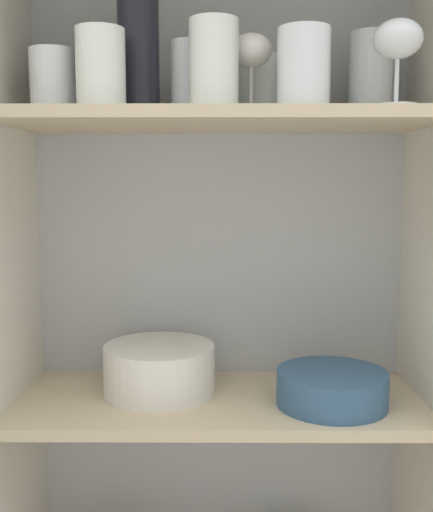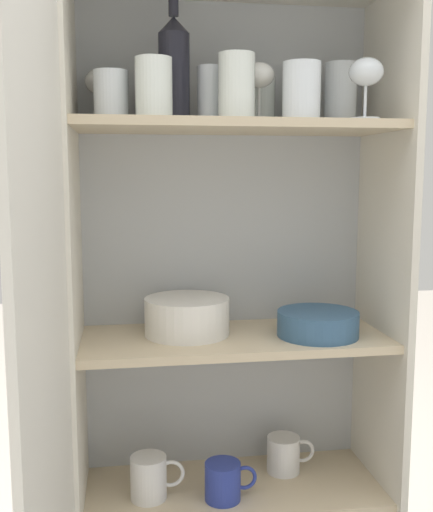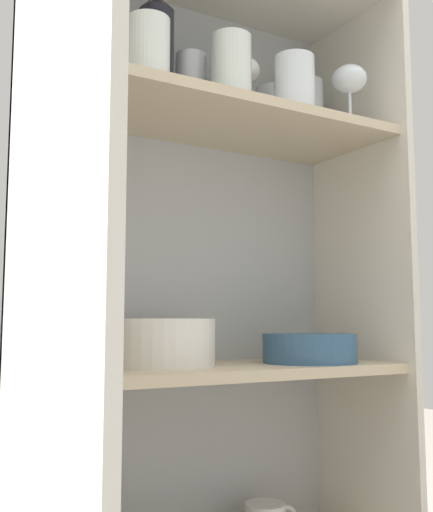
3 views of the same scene
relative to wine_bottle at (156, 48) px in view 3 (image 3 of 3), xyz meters
name	(u,v)px [view 3 (image 3 of 3)]	position (x,y,z in m)	size (l,w,h in m)	color
cupboard_back_panel	(183,341)	(0.14, 0.15, -0.58)	(0.76, 0.02, 1.53)	#B2B7BC
cupboard_side_left	(25,347)	(-0.23, -0.01, -0.58)	(0.02, 0.33, 1.53)	silver
cupboard_side_right	(361,341)	(0.51, -0.01, -0.58)	(0.02, 0.33, 1.53)	silver
shelf_board_middle	(219,371)	(0.14, -0.01, -0.63)	(0.73, 0.29, 0.02)	beige
shelf_board_upper	(219,121)	(0.14, -0.01, -0.13)	(0.73, 0.29, 0.02)	beige
cupboard_door	(70,359)	(-0.26, -0.36, -0.58)	(0.05, 0.38, 1.53)	silver
tumbler_glass_0	(148,53)	(-0.05, -0.08, -0.05)	(0.08, 0.08, 0.13)	white
tumbler_glass_1	(272,111)	(0.30, 0.03, -0.07)	(0.07, 0.07, 0.10)	white
tumbler_glass_2	(117,90)	(-0.05, 0.09, -0.07)	(0.07, 0.07, 0.10)	silver
tumbler_glass_3	(231,71)	(0.13, -0.07, -0.05)	(0.08, 0.08, 0.14)	white
tumbler_glass_4	(91,58)	(-0.14, -0.03, -0.06)	(0.08, 0.08, 0.10)	white
tumbler_glass_5	(307,112)	(0.41, 0.04, -0.04)	(0.08, 0.08, 0.15)	white
tumbler_glass_6	(191,85)	(0.09, 0.01, -0.05)	(0.06, 0.06, 0.13)	white
tumbler_glass_7	(295,86)	(0.27, -0.09, -0.06)	(0.08, 0.08, 0.12)	white
tumbler_glass_8	(229,108)	(0.21, 0.07, -0.06)	(0.08, 0.08, 0.11)	white
wine_glass_0	(62,58)	(-0.16, 0.08, -0.03)	(0.08, 0.08, 0.13)	white
wine_glass_1	(349,83)	(0.41, -0.10, -0.02)	(0.08, 0.08, 0.14)	white
wine_glass_2	(243,75)	(0.19, -0.02, -0.02)	(0.07, 0.07, 0.13)	white
wine_bottle	(156,48)	(0.00, 0.00, 0.00)	(0.07, 0.07, 0.27)	black
plate_stack_white	(162,343)	(0.03, 0.02, -0.57)	(0.20, 0.20, 0.09)	white
mixing_bowl_large	(310,347)	(0.34, -0.04, -0.59)	(0.19, 0.19, 0.06)	#33567A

